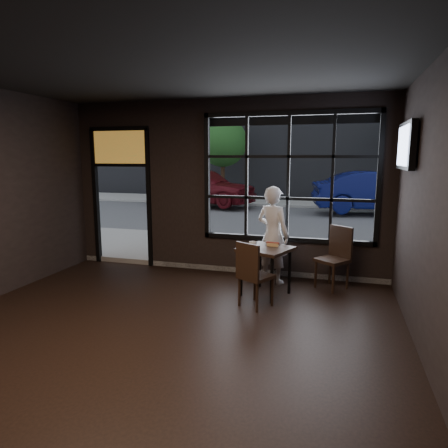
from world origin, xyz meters
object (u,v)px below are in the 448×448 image
(cafe_table, at_px, (265,271))
(navy_car, at_px, (377,192))
(chair_near, at_px, (256,274))
(man, at_px, (273,235))

(cafe_table, xyz_separation_m, navy_car, (2.41, 9.73, 0.47))
(chair_near, relative_size, man, 0.58)
(cafe_table, xyz_separation_m, chair_near, (-0.05, -0.52, 0.10))
(man, height_order, navy_car, man)
(cafe_table, bearing_deg, man, 111.13)
(cafe_table, bearing_deg, navy_car, 97.01)
(cafe_table, height_order, navy_car, navy_car)
(navy_car, bearing_deg, cafe_table, 155.11)
(navy_car, bearing_deg, chair_near, 155.56)
(cafe_table, relative_size, man, 0.46)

